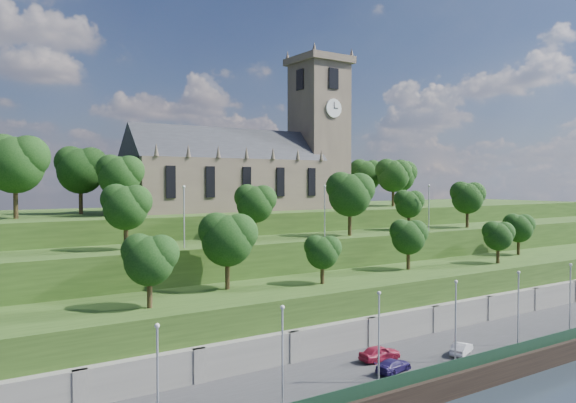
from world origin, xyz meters
TOP-DOWN VIEW (x-y plane):
  - ground at (0.00, 0.00)m, footprint 320.00×320.00m
  - promenade at (0.00, 6.00)m, footprint 160.00×12.00m
  - quay_wall at (0.00, -0.05)m, footprint 160.00×0.50m
  - fence at (0.00, 0.60)m, footprint 160.00×0.10m
  - retaining_wall at (0.00, 11.97)m, footprint 160.00×2.10m
  - embankment_lower at (0.00, 18.00)m, footprint 160.00×12.00m
  - embankment_upper at (0.00, 29.00)m, footprint 160.00×10.00m
  - hilltop at (0.00, 50.00)m, footprint 160.00×32.00m
  - church at (0.79, 45.98)m, footprint 38.60×12.35m
  - trees_lower at (-1.61, 18.41)m, footprint 66.49×9.06m
  - trees_upper at (3.94, 27.93)m, footprint 61.77×8.41m
  - trees_hilltop at (-2.86, 44.46)m, footprint 73.79×15.73m
  - lamp_posts_promenade at (-2.00, 2.50)m, footprint 60.36×0.36m
  - lamp_posts_upper at (0.00, 26.00)m, footprint 40.36×0.36m
  - car_left at (-7.69, 7.00)m, footprint 4.42×1.93m
  - car_middle at (0.54, 3.80)m, footprint 4.02×2.71m
  - car_right at (-8.93, 3.83)m, footprint 4.39×2.47m

SIDE VIEW (x-z plane):
  - ground at x=0.00m, z-range 0.00..0.00m
  - promenade at x=0.00m, z-range 0.00..2.00m
  - quay_wall at x=0.00m, z-range 0.00..2.20m
  - retaining_wall at x=0.00m, z-range 0.00..5.00m
  - fence at x=0.00m, z-range 2.00..3.20m
  - car_right at x=-8.93m, z-range 2.00..3.20m
  - car_middle at x=0.54m, z-range 2.00..3.25m
  - car_left at x=-7.69m, z-range 2.00..3.48m
  - embankment_lower at x=0.00m, z-range 0.00..8.00m
  - embankment_upper at x=0.00m, z-range 0.00..12.00m
  - lamp_posts_promenade at x=-2.00m, z-range 2.61..10.67m
  - hilltop at x=0.00m, z-range 0.00..15.00m
  - trees_lower at x=-1.61m, z-range 8.61..16.88m
  - lamp_posts_upper at x=0.00m, z-range 12.59..19.72m
  - trees_upper at x=3.94m, z-range 12.82..21.75m
  - trees_hilltop at x=-2.86m, z-range 16.11..26.48m
  - church at x=0.79m, z-range 8.72..36.32m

